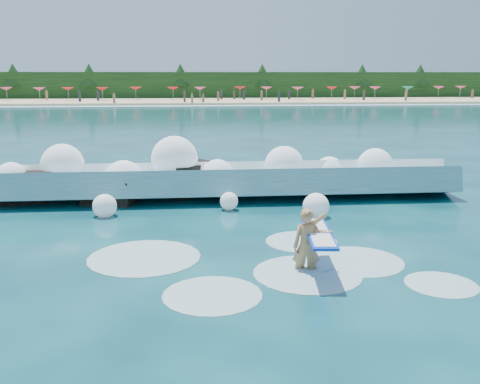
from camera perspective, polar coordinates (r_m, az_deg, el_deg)
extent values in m
plane|color=#072B3A|center=(13.62, -5.54, -6.87)|extent=(200.00, 200.00, 0.00)
cube|color=tan|center=(90.97, -5.53, 9.63)|extent=(140.00, 20.00, 0.40)
cube|color=silver|center=(79.99, -5.53, 9.14)|extent=(140.00, 5.00, 0.08)
cube|color=black|center=(100.88, -5.56, 11.20)|extent=(140.00, 4.00, 5.00)
cube|color=teal|center=(19.89, -4.14, 0.73)|extent=(18.86, 2.87, 1.57)
cube|color=white|center=(20.58, -4.21, 2.46)|extent=(18.86, 1.33, 0.73)
cube|color=black|center=(21.09, -21.36, 0.52)|extent=(2.81, 2.39, 1.31)
cube|color=black|center=(19.71, -13.55, -0.05)|extent=(2.13, 1.86, 1.00)
cube|color=black|center=(20.65, -5.68, 1.19)|extent=(2.57, 2.51, 1.41)
imported|color=#A97E4F|center=(12.51, 7.14, -5.83)|extent=(0.72, 0.54, 1.79)
cube|color=#0C37D4|center=(12.52, 8.39, -4.37)|extent=(0.82, 2.49, 0.06)
cube|color=white|center=(12.52, 8.39, -4.30)|extent=(0.69, 2.28, 0.06)
cylinder|color=black|center=(11.50, 9.30, -8.30)|extent=(0.01, 0.91, 0.43)
sphere|color=white|center=(20.66, -23.20, 1.53)|extent=(1.02, 1.02, 1.02)
sphere|color=white|center=(20.74, -18.40, 2.73)|extent=(1.57, 1.57, 1.57)
sphere|color=white|center=(19.76, -12.27, 1.31)|extent=(1.40, 1.40, 1.40)
sphere|color=white|center=(20.21, -6.99, 3.50)|extent=(1.74, 1.74, 1.74)
sphere|color=white|center=(19.84, -2.41, 1.79)|extent=(1.19, 1.19, 1.19)
sphere|color=white|center=(20.13, 4.72, 2.81)|extent=(1.48, 1.48, 1.48)
sphere|color=white|center=(21.00, 9.50, 2.20)|extent=(1.14, 1.14, 1.14)
sphere|color=white|center=(21.09, 14.20, 2.71)|extent=(1.35, 1.35, 1.35)
sphere|color=white|center=(17.83, -14.24, -1.47)|extent=(0.78, 0.78, 0.78)
sphere|color=white|center=(18.08, -1.18, -0.98)|extent=(0.62, 0.62, 0.62)
sphere|color=white|center=(17.36, 8.11, -1.51)|extent=(0.86, 0.86, 0.86)
ellipsoid|color=silver|center=(12.55, 7.23, -8.63)|extent=(2.56, 2.56, 0.13)
ellipsoid|color=silver|center=(11.34, -2.96, -10.90)|extent=(2.13, 2.13, 0.11)
ellipsoid|color=silver|center=(13.55, 12.40, -7.21)|extent=(2.30, 2.30, 0.12)
ellipsoid|color=silver|center=(13.72, -10.16, -6.87)|extent=(2.87, 2.87, 0.14)
ellipsoid|color=silver|center=(14.84, 6.57, -5.26)|extent=(2.00, 2.00, 0.10)
ellipsoid|color=silver|center=(12.64, 20.68, -9.20)|extent=(1.60, 1.60, 0.08)
cone|color=#D63F71|center=(97.85, -23.67, 10.06)|extent=(2.00, 2.00, 0.50)
cone|color=#D63F71|center=(93.58, -20.63, 10.24)|extent=(2.00, 2.00, 0.50)
cone|color=red|center=(93.69, -17.89, 10.43)|extent=(2.00, 2.00, 0.50)
cone|color=red|center=(91.89, -14.48, 10.61)|extent=(2.00, 2.00, 0.50)
cone|color=red|center=(93.49, -11.07, 10.79)|extent=(2.00, 2.00, 0.50)
cone|color=red|center=(92.15, -7.16, 10.90)|extent=(2.00, 2.00, 0.50)
cone|color=#D63F71|center=(91.46, -4.30, 10.95)|extent=(2.00, 2.00, 0.50)
cone|color=red|center=(94.76, 0.00, 11.03)|extent=(2.00, 2.00, 0.50)
cone|color=#D63F71|center=(93.51, 2.84, 11.00)|extent=(2.00, 2.00, 0.50)
cone|color=#D63F71|center=(92.34, 6.16, 10.93)|extent=(2.00, 2.00, 0.50)
cone|color=red|center=(95.13, 9.75, 10.86)|extent=(2.00, 2.00, 0.50)
cone|color=#D63F71|center=(97.65, 12.12, 10.80)|extent=(2.00, 2.00, 0.50)
cone|color=#D63F71|center=(98.20, 14.20, 10.71)|extent=(2.00, 2.00, 0.50)
cone|color=#148274|center=(99.55, 17.43, 10.54)|extent=(2.00, 2.00, 0.50)
cone|color=#D63F71|center=(104.62, 20.42, 10.40)|extent=(2.00, 2.00, 0.50)
cone|color=#D63F71|center=(107.46, 22.46, 10.27)|extent=(2.00, 2.00, 0.50)
cube|color=#3F332D|center=(87.00, -12.73, 9.87)|extent=(0.35, 0.22, 1.45)
cube|color=brown|center=(92.31, -2.01, 10.28)|extent=(0.35, 0.22, 1.43)
cube|color=#3F332D|center=(90.32, 0.43, 10.24)|extent=(0.35, 0.22, 1.43)
cube|color=#8C664C|center=(87.06, 9.21, 10.02)|extent=(0.35, 0.22, 1.46)
cube|color=#262633|center=(88.72, 1.22, 10.25)|extent=(0.35, 0.22, 1.57)
cube|color=brown|center=(89.02, 2.35, 10.19)|extent=(0.35, 0.22, 1.38)
cube|color=#3F332D|center=(90.97, 4.75, 10.23)|extent=(0.35, 0.22, 1.46)
cube|color=#8C664C|center=(95.36, 11.12, 10.12)|extent=(0.35, 0.22, 1.39)
cube|color=#262633|center=(96.55, -20.99, 9.60)|extent=(0.35, 0.22, 1.49)
cube|color=brown|center=(91.29, -18.72, 9.68)|extent=(0.35, 0.22, 1.58)
cube|color=#8C664C|center=(102.86, 24.11, 9.45)|extent=(0.35, 0.22, 1.42)
cube|color=#262633|center=(92.09, -7.19, 10.21)|extent=(0.35, 0.22, 1.47)
cube|color=brown|center=(82.20, -5.73, 9.77)|extent=(0.35, 0.22, 1.48)
cube|color=#8C664C|center=(89.12, 12.92, 9.95)|extent=(0.35, 0.22, 1.55)
cube|color=#262633|center=(92.12, 3.35, 10.32)|extent=(0.35, 0.22, 1.61)
cube|color=brown|center=(89.87, 2.32, 10.24)|extent=(0.35, 0.22, 1.47)
cube|color=#8C664C|center=(95.16, -1.01, 10.35)|extent=(0.35, 0.22, 1.41)
cube|color=brown|center=(88.68, 9.98, 10.00)|extent=(0.35, 0.22, 1.37)
cube|color=#3F332D|center=(93.20, 5.26, 10.29)|extent=(0.35, 0.22, 1.54)
cube|color=#8C664C|center=(92.66, 18.98, 9.62)|extent=(0.35, 0.22, 1.37)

